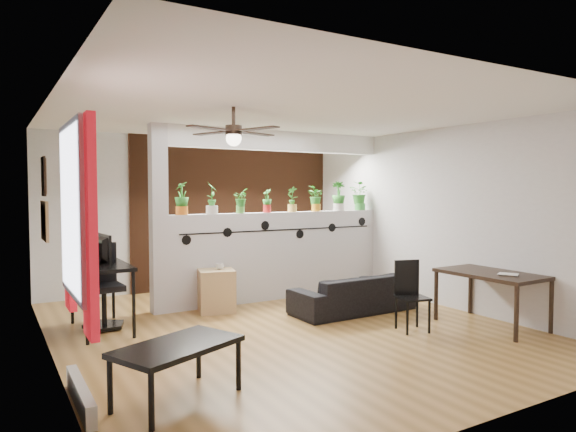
{
  "coord_description": "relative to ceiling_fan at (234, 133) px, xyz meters",
  "views": [
    {
      "loc": [
        -3.14,
        -5.43,
        1.71
      ],
      "look_at": [
        0.42,
        0.6,
        1.34
      ],
      "focal_mm": 32.0,
      "sensor_mm": 36.0,
      "label": 1
    }
  ],
  "objects": [
    {
      "name": "monitor",
      "position": [
        -1.17,
        1.44,
        -1.41
      ],
      "size": [
        0.34,
        0.09,
        0.19
      ],
      "primitive_type": "imported",
      "rotation": [
        0.0,
        0.0,
        1.66
      ],
      "color": "black",
      "rests_on": "computer_desk"
    },
    {
      "name": "sofa",
      "position": [
        2.03,
        0.49,
        -2.07
      ],
      "size": [
        1.69,
        0.69,
        0.49
      ],
      "primitive_type": "imported",
      "rotation": [
        0.0,
        0.0,
        3.15
      ],
      "color": "black",
      "rests_on": "ground"
    },
    {
      "name": "computer_desk",
      "position": [
        -1.17,
        1.29,
        -1.58
      ],
      "size": [
        0.6,
        1.13,
        0.81
      ],
      "color": "black",
      "rests_on": "ground"
    },
    {
      "name": "potted_plant_7",
      "position": [
        3.18,
        1.8,
        -0.71
      ],
      "size": [
        0.25,
        0.29,
        0.49
      ],
      "color": "green",
      "rests_on": "partition_wall"
    },
    {
      "name": "potted_plant_4",
      "position": [
        1.83,
        1.8,
        -0.75
      ],
      "size": [
        0.21,
        0.17,
        0.41
      ],
      "color": "gold",
      "rests_on": "partition_wall"
    },
    {
      "name": "window_assembly",
      "position": [
        -1.76,
        -0.9,
        -0.81
      ],
      "size": [
        0.09,
        1.3,
        1.55
      ],
      "color": "white",
      "rests_on": "room_shell"
    },
    {
      "name": "ceiling_header",
      "position": [
        1.6,
        1.8,
        0.14
      ],
      "size": [
        3.6,
        0.18,
        0.3
      ],
      "primitive_type": "cube",
      "color": "silver",
      "rests_on": "room_shell"
    },
    {
      "name": "vine_decal",
      "position": [
        1.6,
        1.7,
        -1.23
      ],
      "size": [
        3.31,
        0.01,
        0.3
      ],
      "color": "black",
      "rests_on": "partition_wall"
    },
    {
      "name": "potted_plant_1",
      "position": [
        0.47,
        1.8,
        -0.72
      ],
      "size": [
        0.29,
        0.31,
        0.47
      ],
      "color": "silver",
      "rests_on": "partition_wall"
    },
    {
      "name": "framed_art",
      "position": [
        -1.78,
        1.2,
        -0.46
      ],
      "size": [
        0.03,
        0.34,
        0.44
      ],
      "color": "#8C7259",
      "rests_on": "room_shell"
    },
    {
      "name": "cup",
      "position": [
        0.44,
        1.46,
        -1.68
      ],
      "size": [
        0.13,
        0.13,
        0.09
      ],
      "primitive_type": "imported",
      "rotation": [
        0.0,
        0.0,
        -0.17
      ],
      "color": "gray",
      "rests_on": "cube_shelf"
    },
    {
      "name": "partition_wall",
      "position": [
        1.6,
        1.8,
        -1.64
      ],
      "size": [
        3.6,
        0.18,
        1.35
      ],
      "primitive_type": "cube",
      "color": "#BCBCC1",
      "rests_on": "ground"
    },
    {
      "name": "cube_shelf",
      "position": [
        0.39,
        1.46,
        -2.02
      ],
      "size": [
        0.57,
        0.53,
        0.59
      ],
      "primitive_type": "cube",
      "rotation": [
        0.0,
        0.0,
        -0.25
      ],
      "color": "tan",
      "rests_on": "ground"
    },
    {
      "name": "potted_plant_2",
      "position": [
        0.92,
        1.8,
        -0.77
      ],
      "size": [
        0.21,
        0.22,
        0.37
      ],
      "color": "#488D33",
      "rests_on": "partition_wall"
    },
    {
      "name": "dining_table",
      "position": [
        3.05,
        -0.97,
        -1.71
      ],
      "size": [
        0.78,
        1.26,
        0.68
      ],
      "color": "black",
      "rests_on": "ground"
    },
    {
      "name": "potted_plant_5",
      "position": [
        2.28,
        1.8,
        -0.74
      ],
      "size": [
        0.21,
        0.24,
        0.41
      ],
      "color": "#C48117",
      "rests_on": "partition_wall"
    },
    {
      "name": "room_shell",
      "position": [
        0.8,
        0.3,
        -1.01
      ],
      "size": [
        6.3,
        7.1,
        2.9
      ],
      "color": "brown",
      "rests_on": "ground"
    },
    {
      "name": "folding_chair",
      "position": [
        2.07,
        -0.57,
        -1.82
      ],
      "size": [
        0.42,
        0.42,
        0.84
      ],
      "color": "black",
      "rests_on": "ground"
    },
    {
      "name": "corkboard",
      "position": [
        -1.78,
        1.25,
        -0.96
      ],
      "size": [
        0.03,
        0.6,
        0.45
      ],
      "primitive_type": "cube",
      "color": "#9B774B",
      "rests_on": "room_shell"
    },
    {
      "name": "book",
      "position": [
        2.95,
        -1.27,
        -1.62
      ],
      "size": [
        0.25,
        0.27,
        0.02
      ],
      "primitive_type": "imported",
      "rotation": [
        0.0,
        0.0,
        0.51
      ],
      "color": "gray",
      "rests_on": "dining_table"
    },
    {
      "name": "baseboard_heater",
      "position": [
        -1.74,
        -0.9,
        -2.22
      ],
      "size": [
        0.08,
        1.0,
        0.18
      ],
      "primitive_type": "cube",
      "color": "beige",
      "rests_on": "ground"
    },
    {
      "name": "coffee_table",
      "position": [
        -1.05,
        -1.19,
        -1.9
      ],
      "size": [
        1.15,
        0.92,
        0.47
      ],
      "color": "black",
      "rests_on": "ground"
    },
    {
      "name": "potted_plant_3",
      "position": [
        1.37,
        1.8,
        -0.77
      ],
      "size": [
        0.16,
        0.19,
        0.36
      ],
      "color": "red",
      "rests_on": "partition_wall"
    },
    {
      "name": "office_chair",
      "position": [
        -1.13,
        1.41,
        -1.87
      ],
      "size": [
        0.53,
        0.53,
        1.02
      ],
      "color": "black",
      "rests_on": "ground"
    },
    {
      "name": "brick_panel",
      "position": [
        1.6,
        3.27,
        -1.01
      ],
      "size": [
        3.9,
        0.05,
        2.6
      ],
      "primitive_type": "cube",
      "color": "#A4552F",
      "rests_on": "ground"
    },
    {
      "name": "potted_plant_0",
      "position": [
        0.02,
        1.8,
        -0.72
      ],
      "size": [
        0.29,
        0.31,
        0.46
      ],
      "color": "orange",
      "rests_on": "partition_wall"
    },
    {
      "name": "pier_column",
      "position": [
        -0.31,
        1.8,
        -1.01
      ],
      "size": [
        0.22,
        0.2,
        2.6
      ],
      "primitive_type": "cube",
      "color": "#BCBCC1",
      "rests_on": "ground"
    },
    {
      "name": "ceiling_fan",
      "position": [
        0.0,
        0.0,
        0.0
      ],
      "size": [
        1.19,
        1.19,
        0.43
      ],
      "color": "black",
      "rests_on": "room_shell"
    },
    {
      "name": "potted_plant_6",
      "position": [
        2.73,
        1.8,
        -0.71
      ],
      "size": [
        0.33,
        0.32,
        0.49
      ],
      "color": "silver",
      "rests_on": "partition_wall"
    }
  ]
}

